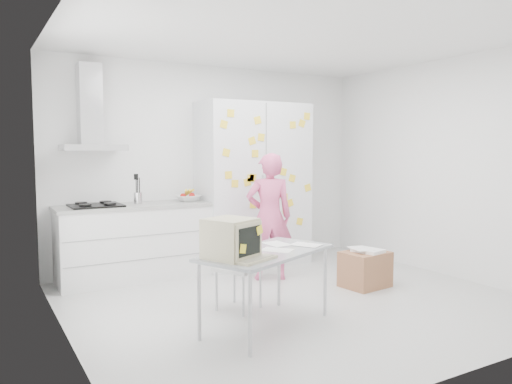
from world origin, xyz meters
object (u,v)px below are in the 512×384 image
desk (245,246)px  cardboard_box (365,269)px  chair (233,260)px  person (269,217)px

desk → cardboard_box: 2.10m
chair → cardboard_box: size_ratio=1.56×
person → cardboard_box: size_ratio=2.78×
person → desk: bearing=73.2°
person → chair: 1.21m
person → cardboard_box: person is taller
chair → person: bearing=12.0°
person → cardboard_box: 1.28m
person → desk: (-1.14, -1.47, 0.01)m
person → desk: 1.86m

